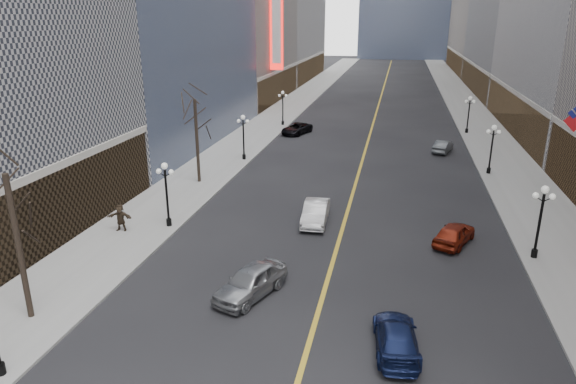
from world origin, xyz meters
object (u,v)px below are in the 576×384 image
at_px(streetlamp_east_3, 469,111).
at_px(car_sb_near, 396,337).
at_px(streetlamp_west_3, 283,104).
at_px(car_nb_near, 251,282).
at_px(car_sb_far, 443,146).
at_px(streetlamp_east_1, 541,215).
at_px(streetlamp_east_2, 492,144).
at_px(car_nb_far, 297,128).
at_px(streetlamp_west_2, 243,133).
at_px(car_sb_mid, 454,234).
at_px(streetlamp_west_1, 166,188).
at_px(car_nb_mid, 316,212).

xyz_separation_m(streetlamp_east_3, car_sb_near, (-8.02, -46.83, -2.25)).
height_order(streetlamp_west_3, car_sb_near, streetlamp_west_3).
distance_m(car_nb_near, car_sb_far, 35.41).
relative_size(streetlamp_east_1, car_sb_near, 1.00).
bearing_deg(streetlamp_east_2, car_nb_far, 147.08).
distance_m(streetlamp_east_3, streetlamp_west_3, 23.60).
relative_size(streetlamp_east_1, car_nb_far, 0.91).
height_order(streetlamp_east_1, car_sb_near, streetlamp_east_1).
xyz_separation_m(car_nb_far, car_sb_far, (17.22, -5.77, -0.03)).
relative_size(streetlamp_west_2, car_sb_far, 1.13).
relative_size(streetlamp_east_1, car_sb_mid, 1.08).
bearing_deg(car_sb_far, car_nb_near, 87.45).
bearing_deg(car_sb_near, streetlamp_west_2, -67.80).
xyz_separation_m(streetlamp_west_2, car_nb_far, (2.80, 13.47, -2.21)).
xyz_separation_m(streetlamp_east_1, car_nb_near, (-15.51, -7.65, -2.09)).
bearing_deg(car_nb_far, streetlamp_east_1, -38.37).
bearing_deg(streetlamp_west_2, streetlamp_east_1, -37.33).
xyz_separation_m(streetlamp_west_1, car_sb_mid, (19.07, 1.33, -2.19)).
bearing_deg(streetlamp_west_2, streetlamp_west_3, 90.00).
distance_m(streetlamp_east_1, car_sb_mid, 5.20).
bearing_deg(streetlamp_east_1, car_sb_mid, 163.61).
xyz_separation_m(streetlamp_west_3, car_nb_mid, (9.78, -32.98, -2.13)).
distance_m(streetlamp_west_3, car_nb_mid, 34.47).
relative_size(streetlamp_east_2, car_sb_mid, 1.08).
distance_m(streetlamp_east_1, car_sb_far, 26.04).
bearing_deg(car_sb_near, streetlamp_east_3, -105.91).
height_order(streetlamp_west_2, streetlamp_west_3, same).
height_order(car_nb_near, car_sb_near, car_nb_near).
xyz_separation_m(streetlamp_east_1, car_sb_far, (-3.58, 25.70, -2.25)).
height_order(streetlamp_west_1, car_sb_near, streetlamp_west_1).
bearing_deg(car_nb_far, streetlamp_west_1, -76.92).
distance_m(car_nb_far, car_sb_near, 44.19).
relative_size(car_sb_near, car_sb_mid, 1.08).
distance_m(streetlamp_east_1, streetlamp_west_2, 29.68).
height_order(streetlamp_east_1, streetlamp_east_3, same).
bearing_deg(car_nb_far, streetlamp_east_3, 30.45).
bearing_deg(streetlamp_west_2, car_nb_near, -72.48).
height_order(car_nb_mid, car_sb_far, car_nb_mid).
xyz_separation_m(car_nb_far, car_sb_near, (12.78, -42.30, -0.03)).
height_order(car_sb_mid, car_sb_far, car_sb_mid).
xyz_separation_m(streetlamp_west_1, car_nb_far, (2.80, 31.47, -2.21)).
xyz_separation_m(car_nb_mid, car_sb_mid, (9.29, -1.69, -0.06)).
xyz_separation_m(streetlamp_east_1, car_nb_mid, (-13.82, 3.02, -2.13)).
height_order(streetlamp_east_2, car_nb_near, streetlamp_east_2).
height_order(streetlamp_east_2, car_sb_near, streetlamp_east_2).
bearing_deg(car_sb_far, car_nb_mid, 82.84).
relative_size(streetlamp_east_1, streetlamp_west_1, 1.00).
bearing_deg(car_nb_far, car_sb_near, -55.02).
relative_size(streetlamp_west_1, streetlamp_west_3, 1.00).
height_order(streetlamp_east_2, streetlamp_west_2, same).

